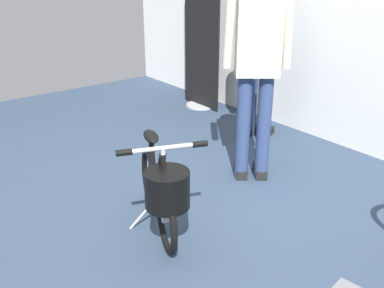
{
  "coord_description": "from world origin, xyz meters",
  "views": [
    {
      "loc": [
        2.01,
        -1.28,
        1.64
      ],
      "look_at": [
        -0.03,
        0.32,
        0.55
      ],
      "focal_mm": 41.05,
      "sensor_mm": 36.0,
      "label": 1
    }
  ],
  "objects_px": {
    "visitor_browsing": "(263,38)",
    "folding_bike_foreground": "(161,190)",
    "floor_banner_stand": "(202,44)",
    "visitor_near_wall": "(258,53)"
  },
  "relations": [
    {
      "from": "visitor_browsing",
      "to": "folding_bike_foreground",
      "type": "bearing_deg",
      "value": -63.74
    },
    {
      "from": "floor_banner_stand",
      "to": "visitor_near_wall",
      "type": "bearing_deg",
      "value": -26.95
    },
    {
      "from": "visitor_browsing",
      "to": "visitor_near_wall",
      "type": "bearing_deg",
      "value": -48.94
    },
    {
      "from": "visitor_browsing",
      "to": "floor_banner_stand",
      "type": "bearing_deg",
      "value": 171.21
    },
    {
      "from": "folding_bike_foreground",
      "to": "visitor_near_wall",
      "type": "distance_m",
      "value": 1.27
    },
    {
      "from": "folding_bike_foreground",
      "to": "floor_banner_stand",
      "type": "bearing_deg",
      "value": 135.68
    },
    {
      "from": "floor_banner_stand",
      "to": "visitor_browsing",
      "type": "relative_size",
      "value": 0.99
    },
    {
      "from": "floor_banner_stand",
      "to": "visitor_browsing",
      "type": "distance_m",
      "value": 1.14
    },
    {
      "from": "floor_banner_stand",
      "to": "visitor_near_wall",
      "type": "relative_size",
      "value": 0.95
    },
    {
      "from": "visitor_near_wall",
      "to": "visitor_browsing",
      "type": "xyz_separation_m",
      "value": [
        -0.61,
        0.7,
        -0.05
      ]
    }
  ]
}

